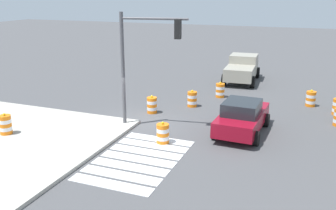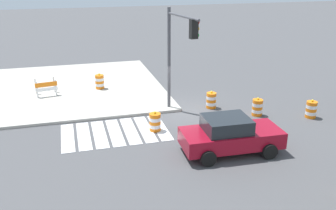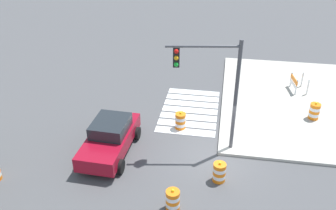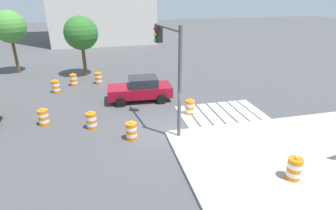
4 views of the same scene
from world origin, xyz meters
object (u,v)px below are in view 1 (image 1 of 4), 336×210
Objects in this scene: traffic_barrel_far_curb at (311,99)px; traffic_barrel_lane_center at (152,105)px; sports_car at (242,117)px; traffic_barrel_near_corner at (163,134)px; traffic_barrel_crosswalk_end at (220,90)px; traffic_barrel_median_far at (192,99)px; traffic_barrel_on_sidewalk at (5,125)px; pickup_truck at (242,68)px; traffic_light_pole at (145,49)px.

traffic_barrel_far_curb is 9.48m from traffic_barrel_lane_center.
sports_car is 4.01m from traffic_barrel_near_corner.
traffic_barrel_crosswalk_end is 2.82m from traffic_barrel_median_far.
traffic_barrel_near_corner and traffic_barrel_lane_center have the same top height.
traffic_barrel_far_curb is (-2.65, 6.54, 0.00)m from traffic_barrel_median_far.
traffic_barrel_on_sidewalk is at bearing -40.36° from traffic_barrel_median_far.
traffic_barrel_crosswalk_end is at bearing -156.93° from sports_car.
sports_car is 4.28× the size of traffic_barrel_lane_center.
sports_car is 6.38m from traffic_barrel_crosswalk_end.
pickup_truck is 8.01m from traffic_barrel_median_far.
traffic_barrel_near_corner is 1.00× the size of traffic_barrel_crosswalk_end.
pickup_truck is 13.72m from traffic_barrel_near_corner.
pickup_truck is at bearing 175.32° from traffic_barrel_crosswalk_end.
traffic_barrel_median_far is at bearing -21.83° from traffic_barrel_crosswalk_end.
traffic_barrel_median_far is at bearing -67.96° from traffic_barrel_far_curb.
traffic_barrel_crosswalk_end and traffic_barrel_far_curb have the same top height.
traffic_barrel_crosswalk_end is at bearing 162.66° from traffic_light_pole.
traffic_barrel_on_sidewalk is at bearing -51.58° from traffic_barrel_far_curb.
traffic_barrel_near_corner is at bearing -35.51° from traffic_barrel_far_curb.
traffic_light_pole is at bearing -11.97° from pickup_truck.
traffic_barrel_lane_center is (4.63, -8.27, 0.00)m from traffic_barrel_far_curb.
traffic_barrel_crosswalk_end is (5.24, -0.43, -0.52)m from pickup_truck.
sports_car is 11.15m from traffic_barrel_on_sidewalk.
traffic_barrel_far_curb is at bearing 119.25° from traffic_barrel_lane_center.
traffic_light_pole is (-3.63, 5.56, 3.31)m from traffic_barrel_on_sidewalk.
traffic_barrel_far_curb is at bearing 131.84° from traffic_light_pole.
traffic_barrel_near_corner is 1.00× the size of traffic_barrel_far_curb.
traffic_barrel_crosswalk_end is 5.49m from traffic_barrel_far_curb.
traffic_barrel_crosswalk_end is 7.91m from traffic_light_pole.
traffic_barrel_near_corner is at bearing 30.13° from traffic_barrel_lane_center.
traffic_light_pole is (6.81, -7.61, 3.46)m from traffic_barrel_far_curb.
traffic_barrel_lane_center is (4.60, -2.78, 0.00)m from traffic_barrel_crosswalk_end.
traffic_barrel_median_far is 10.23m from traffic_barrel_on_sidewalk.
traffic_barrel_near_corner is 7.40m from traffic_barrel_on_sidewalk.
traffic_barrel_lane_center is at bearing -60.75° from traffic_barrel_far_curb.
traffic_barrel_median_far is (2.62, -1.05, 0.00)m from traffic_barrel_crosswalk_end.
traffic_light_pole reaches higher than traffic_barrel_near_corner.
traffic_barrel_median_far is (-5.82, -0.50, 0.00)m from traffic_barrel_near_corner.
sports_car is 4.28× the size of traffic_barrel_near_corner.
traffic_light_pole is at bearing -78.61° from sports_car.
traffic_barrel_far_curb is at bearing 153.01° from sports_car.
pickup_truck is 5.14× the size of traffic_barrel_lane_center.
traffic_barrel_lane_center is (9.84, -3.21, -0.52)m from pickup_truck.
sports_car reaches higher than traffic_barrel_near_corner.
traffic_barrel_lane_center is 7.61m from traffic_barrel_on_sidewalk.
traffic_light_pole reaches higher than traffic_barrel_lane_center.
traffic_barrel_near_corner is (2.59, -3.05, -0.36)m from sports_car.
traffic_light_pole reaches higher than traffic_barrel_crosswalk_end.
sports_car is 4.28× the size of traffic_barrel_far_curb.
traffic_barrel_median_far is 7.06m from traffic_barrel_far_curb.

